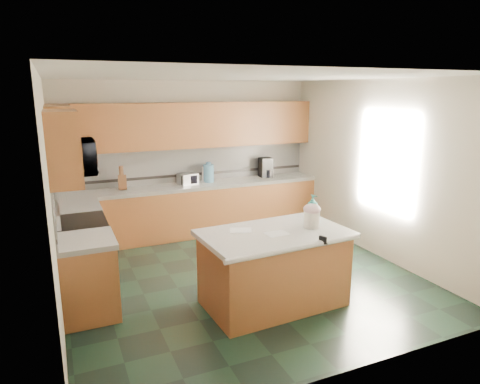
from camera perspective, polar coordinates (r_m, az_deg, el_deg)
floor at (r=6.09m, az=0.03°, el=-11.16°), size 4.60×4.60×0.00m
ceiling at (r=5.54m, az=0.03°, el=15.16°), size 4.60×4.60×0.00m
wall_back at (r=7.81m, az=-6.84°, el=4.61°), size 4.60×0.04×2.70m
wall_front at (r=3.73m, az=14.55°, el=-5.48°), size 4.60×0.04×2.70m
wall_left at (r=5.21m, az=-24.06°, el=-0.87°), size 0.04×4.60×2.70m
wall_right at (r=6.91m, az=17.97°, el=2.91°), size 0.04×4.60×2.70m
back_base_cab at (r=7.70m, az=-5.96°, el=-2.50°), size 4.60×0.60×0.86m
back_countertop at (r=7.59m, az=-6.04°, el=0.84°), size 4.60×0.64×0.06m
back_upper_cab at (r=7.56m, az=-6.55°, el=8.84°), size 4.60×0.33×0.78m
back_backsplash at (r=7.80m, az=-6.75°, el=3.74°), size 4.60×0.02×0.63m
back_accent_band at (r=7.83m, az=-6.69°, el=2.33°), size 4.60×0.01×0.05m
left_base_cab_rear at (r=6.70m, az=-20.60°, el=-5.75°), size 0.60×0.82×0.86m
left_counter_rear at (r=6.57m, az=-20.93°, el=-1.95°), size 0.64×0.82×0.06m
left_base_cab_front at (r=5.27m, az=-19.56°, el=-10.88°), size 0.60×0.72×0.86m
left_counter_front at (r=5.11m, az=-19.96°, el=-6.16°), size 0.64×0.72×0.06m
left_backsplash at (r=5.77m, az=-23.65°, el=-0.71°), size 0.02×2.30×0.63m
left_accent_band at (r=5.82m, az=-23.41°, el=-2.57°), size 0.01×2.30×0.05m
left_upper_cab_rear at (r=6.52m, az=-22.95°, el=7.17°), size 0.33×1.09×0.78m
left_upper_cab_front at (r=4.87m, az=-22.53°, el=5.43°), size 0.33×0.72×0.78m
range_body at (r=5.95m, az=-20.14°, el=-8.00°), size 0.60×0.76×0.88m
range_oven_door at (r=5.99m, az=-17.32°, el=-8.08°), size 0.02×0.68×0.55m
range_cooktop at (r=5.81m, az=-20.50°, el=-3.76°), size 0.62×0.78×0.04m
range_handle at (r=5.86m, az=-17.28°, el=-4.58°), size 0.02×0.66×0.02m
range_backguard at (r=5.77m, az=-23.17°, el=-2.87°), size 0.06×0.76×0.18m
microwave at (r=5.63m, az=-21.19°, el=4.36°), size 0.50×0.73×0.41m
island_base at (r=5.21m, az=4.52°, el=-10.38°), size 1.66×1.01×0.86m
island_top at (r=5.05m, az=4.61°, el=-5.60°), size 1.76×1.11×0.06m
island_bullnose at (r=4.63m, az=7.61°, el=-7.45°), size 1.71×0.15×0.06m
treat_jar at (r=5.21m, az=9.52°, el=-3.64°), size 0.21×0.21×0.20m
treat_jar_lid at (r=5.18m, az=9.57°, el=-2.27°), size 0.21×0.21×0.13m
treat_jar_knob at (r=5.16m, az=9.59°, el=-1.78°), size 0.07×0.02×0.02m
treat_jar_knob_end_l at (r=5.15m, az=9.28°, el=-1.83°), size 0.04×0.04×0.04m
treat_jar_knob_end_r at (r=5.18m, az=9.91°, el=-1.74°), size 0.04×0.04×0.04m
soap_bottle_island at (r=5.34m, az=9.62°, el=-2.29°), size 0.17×0.17×0.36m
paper_sheet_a at (r=4.96m, az=4.93°, el=-5.55°), size 0.28×0.22×0.00m
paper_sheet_b at (r=5.06m, az=0.09°, el=-5.11°), size 0.31×0.27×0.00m
clamp_body at (r=4.81m, az=10.98°, el=-6.28°), size 0.05×0.10×0.08m
clamp_handle at (r=4.77m, az=11.34°, el=-6.70°), size 0.01×0.06×0.01m
knife_block at (r=7.34m, az=-15.40°, el=1.22°), size 0.16×0.20×0.27m
utensil_crock at (r=7.38m, az=-15.45°, el=0.94°), size 0.13×0.13×0.16m
utensil_bundle at (r=7.34m, az=-15.54°, el=2.45°), size 0.07×0.07×0.24m
toaster_oven at (r=7.58m, az=-7.00°, el=1.76°), size 0.38×0.31×0.19m
toaster_oven_door at (r=7.48m, az=-6.77°, el=1.62°), size 0.29×0.01×0.15m
paper_towel at (r=7.72m, az=-4.64°, el=2.36°), size 0.12×0.12×0.28m
paper_towel_base at (r=7.75m, az=-4.62°, el=1.42°), size 0.18×0.18×0.01m
water_jug at (r=7.70m, az=-4.21°, el=2.49°), size 0.19×0.19×0.32m
water_jug_neck at (r=7.66m, az=-4.23°, el=3.82°), size 0.09×0.09×0.05m
coffee_maker at (r=8.16m, az=3.43°, el=3.31°), size 0.24×0.26×0.37m
coffee_carafe at (r=8.13m, az=3.59°, el=2.49°), size 0.15×0.15×0.15m
soap_bottle_back at (r=8.18m, az=4.00°, el=2.84°), size 0.14×0.14×0.23m
soap_back_cap at (r=8.16m, az=4.02°, el=3.75°), size 0.02×0.02×0.03m
window_light_proxy at (r=6.72m, az=18.99°, el=3.85°), size 0.02×1.40×1.10m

